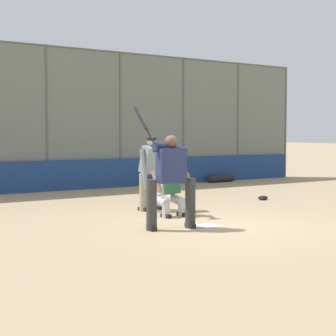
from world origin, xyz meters
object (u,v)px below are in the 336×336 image
Objects in this scene: umpire_home at (151,171)px; fielding_glove_on_dirt at (263,198)px; catcher_behind_plate at (169,186)px; equipment_bag_dugout_side at (221,179)px; batter_at_plate at (171,178)px.

umpire_home reaches higher than fielding_glove_on_dirt.
umpire_home is (-0.15, -0.94, 0.26)m from catcher_behind_plate.
equipment_bag_dugout_side is at bearing -139.50° from catcher_behind_plate.
fielding_glove_on_dirt is at bearing -167.21° from catcher_behind_plate.
catcher_behind_plate is 3.85m from fielding_glove_on_dirt.
batter_at_plate reaches higher than umpire_home.
catcher_behind_plate is (-0.89, -1.36, -0.29)m from batter_at_plate.
fielding_glove_on_dirt is at bearing 62.27° from equipment_bag_dugout_side.
fielding_glove_on_dirt is (-4.56, -2.38, -0.88)m from batter_at_plate.
umpire_home is 3.62m from fielding_glove_on_dirt.
equipment_bag_dugout_side reaches higher than fielding_glove_on_dirt.
batter_at_plate is 1.65m from catcher_behind_plate.
equipment_bag_dugout_side is at bearing -117.73° from fielding_glove_on_dirt.
batter_at_plate is 1.85× the size of equipment_bag_dugout_side.
equipment_bag_dugout_side is at bearing -123.05° from batter_at_plate.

